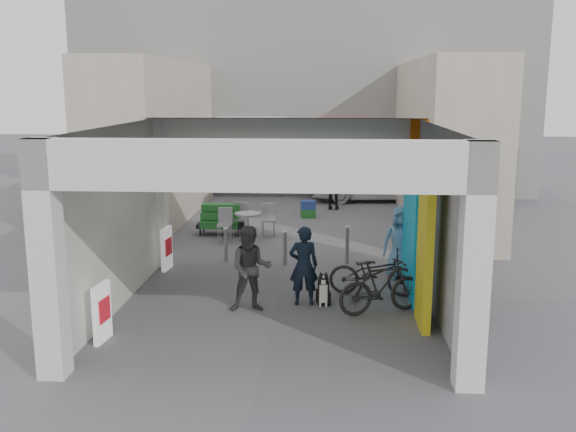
# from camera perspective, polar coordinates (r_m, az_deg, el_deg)

# --- Properties ---
(ground) EXTENTS (90.00, 90.00, 0.00)m
(ground) POSITION_cam_1_polar(r_m,az_deg,el_deg) (13.32, -0.83, -6.96)
(ground) COLOR #57565C
(ground) RESTS_ON ground
(arcade_canopy) EXTENTS (6.40, 6.45, 6.40)m
(arcade_canopy) POSITION_cam_1_polar(r_m,az_deg,el_deg) (11.94, 1.41, 2.28)
(arcade_canopy) COLOR silver
(arcade_canopy) RESTS_ON ground
(far_building) EXTENTS (18.00, 4.08, 8.00)m
(far_building) POSITION_cam_1_polar(r_m,az_deg,el_deg) (26.62, 1.53, 10.92)
(far_building) COLOR white
(far_building) RESTS_ON ground
(plaza_bldg_left) EXTENTS (2.00, 9.00, 5.00)m
(plaza_bldg_left) POSITION_cam_1_polar(r_m,az_deg,el_deg) (20.91, -11.68, 6.49)
(plaza_bldg_left) COLOR #C1B5A0
(plaza_bldg_left) RESTS_ON ground
(plaza_bldg_right) EXTENTS (2.00, 9.00, 5.00)m
(plaza_bldg_right) POSITION_cam_1_polar(r_m,az_deg,el_deg) (20.48, 13.57, 6.31)
(plaza_bldg_right) COLOR #C1B5A0
(plaza_bldg_right) RESTS_ON ground
(bollard_left) EXTENTS (0.09, 0.09, 0.84)m
(bollard_left) POSITION_cam_1_polar(r_m,az_deg,el_deg) (15.69, -5.54, -2.59)
(bollard_left) COLOR gray
(bollard_left) RESTS_ON ground
(bollard_center) EXTENTS (0.09, 0.09, 0.81)m
(bollard_center) POSITION_cam_1_polar(r_m,az_deg,el_deg) (15.35, -0.26, -2.89)
(bollard_center) COLOR gray
(bollard_center) RESTS_ON ground
(bollard_right) EXTENTS (0.09, 0.09, 0.90)m
(bollard_right) POSITION_cam_1_polar(r_m,az_deg,el_deg) (15.53, 5.29, -2.60)
(bollard_right) COLOR gray
(bollard_right) RESTS_ON ground
(advert_board_near) EXTENTS (0.15, 0.56, 1.00)m
(advert_board_near) POSITION_cam_1_polar(r_m,az_deg,el_deg) (11.23, -16.19, -8.22)
(advert_board_near) COLOR white
(advert_board_near) RESTS_ON ground
(advert_board_far) EXTENTS (0.15, 0.56, 1.00)m
(advert_board_far) POSITION_cam_1_polar(r_m,az_deg,el_deg) (15.21, -10.72, -2.84)
(advert_board_far) COLOR white
(advert_board_far) RESTS_ON ground
(cafe_set) EXTENTS (1.54, 1.25, 0.93)m
(cafe_set) POSITION_cam_1_polar(r_m,az_deg,el_deg) (18.16, -3.84, -0.93)
(cafe_set) COLOR #A9A9AE
(cafe_set) RESTS_ON ground
(produce_stand) EXTENTS (1.32, 0.71, 0.87)m
(produce_stand) POSITION_cam_1_polar(r_m,az_deg,el_deg) (18.66, -6.02, -0.59)
(produce_stand) COLOR black
(produce_stand) RESTS_ON ground
(crate_stack) EXTENTS (0.51, 0.44, 0.56)m
(crate_stack) POSITION_cam_1_polar(r_m,az_deg,el_deg) (21.01, 1.80, 0.63)
(crate_stack) COLOR #1D5F1B
(crate_stack) RESTS_ON ground
(border_collie) EXTENTS (0.25, 0.49, 0.68)m
(border_collie) POSITION_cam_1_polar(r_m,az_deg,el_deg) (12.62, 3.16, -6.72)
(border_collie) COLOR black
(border_collie) RESTS_ON ground
(man_with_dog) EXTENTS (0.61, 0.44, 1.57)m
(man_with_dog) POSITION_cam_1_polar(r_m,az_deg,el_deg) (12.51, 1.40, -4.42)
(man_with_dog) COLOR black
(man_with_dog) RESTS_ON ground
(man_back_turned) EXTENTS (0.87, 0.72, 1.65)m
(man_back_turned) POSITION_cam_1_polar(r_m,az_deg,el_deg) (12.17, -3.31, -4.69)
(man_back_turned) COLOR #3C3D3F
(man_back_turned) RESTS_ON ground
(man_elderly) EXTENTS (0.83, 0.58, 1.63)m
(man_elderly) POSITION_cam_1_polar(r_m,az_deg,el_deg) (14.44, 9.93, -2.32)
(man_elderly) COLOR #6092BB
(man_elderly) RESTS_ON ground
(man_crates) EXTENTS (0.99, 0.52, 1.60)m
(man_crates) POSITION_cam_1_polar(r_m,az_deg,el_deg) (22.31, 4.11, 2.59)
(man_crates) COLOR black
(man_crates) RESTS_ON ground
(bicycle_front) EXTENTS (1.83, 0.76, 0.94)m
(bicycle_front) POSITION_cam_1_polar(r_m,az_deg,el_deg) (13.26, 7.57, -5.01)
(bicycle_front) COLOR black
(bicycle_front) RESTS_ON ground
(bicycle_rear) EXTENTS (1.79, 1.12, 1.04)m
(bicycle_rear) POSITION_cam_1_polar(r_m,az_deg,el_deg) (12.21, 8.32, -6.22)
(bicycle_rear) COLOR black
(bicycle_rear) RESTS_ON ground
(white_van) EXTENTS (4.54, 2.16, 1.50)m
(white_van) POSITION_cam_1_polar(r_m,az_deg,el_deg) (24.29, 7.31, 3.12)
(white_van) COLOR white
(white_van) RESTS_ON ground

